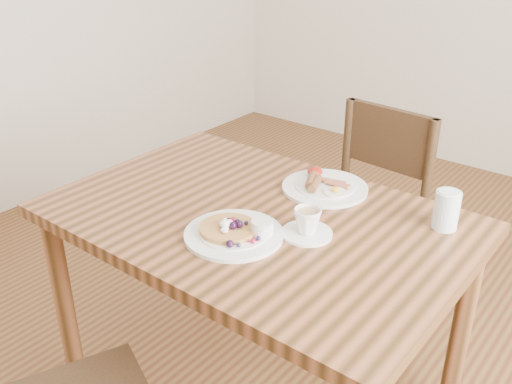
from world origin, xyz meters
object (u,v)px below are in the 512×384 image
dining_table (256,243)px  water_glass (446,210)px  pancake_plate (236,232)px  chair_far (364,213)px  breakfast_plate (324,186)px  teacup_saucer (307,224)px

dining_table → water_glass: 0.55m
dining_table → pancake_plate: bearing=-74.6°
chair_far → pancake_plate: chair_far is taller
dining_table → water_glass: size_ratio=10.94×
breakfast_plate → teacup_saucer: bearing=-66.8°
teacup_saucer → water_glass: size_ratio=1.28×
breakfast_plate → teacup_saucer: 0.29m
teacup_saucer → water_glass: (0.28, 0.27, 0.02)m
water_glass → pancake_plate: bearing=-136.9°
dining_table → teacup_saucer: size_ratio=8.57×
teacup_saucer → water_glass: water_glass is taller
teacup_saucer → water_glass: bearing=44.0°
dining_table → water_glass: bearing=29.5°
pancake_plate → breakfast_plate: (0.03, 0.40, -0.00)m
dining_table → teacup_saucer: 0.22m
pancake_plate → teacup_saucer: size_ratio=1.93×
pancake_plate → breakfast_plate: bearing=85.6°
dining_table → pancake_plate: (0.04, -0.14, 0.11)m
pancake_plate → teacup_saucer: 0.19m
breakfast_plate → teacup_saucer: size_ratio=1.93×
chair_far → breakfast_plate: (0.04, -0.38, 0.27)m
breakfast_plate → water_glass: water_glass is taller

